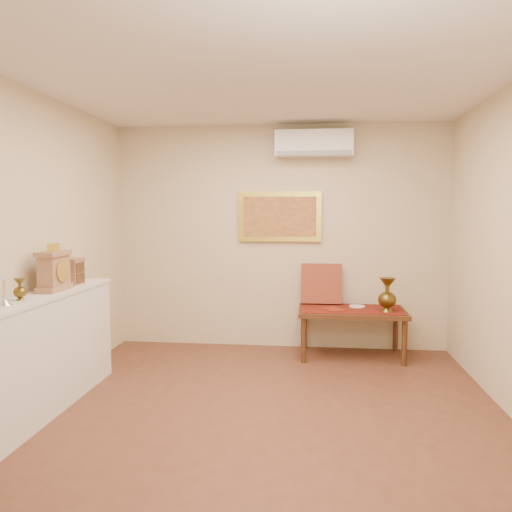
# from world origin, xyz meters

# --- Properties ---
(floor) EXTENTS (4.50, 4.50, 0.00)m
(floor) POSITION_xyz_m (0.00, 0.00, 0.00)
(floor) COLOR brown
(floor) RESTS_ON ground
(ceiling) EXTENTS (4.50, 4.50, 0.00)m
(ceiling) POSITION_xyz_m (0.00, 0.00, 2.70)
(ceiling) COLOR silver
(ceiling) RESTS_ON ground
(wall_back) EXTENTS (4.00, 0.02, 2.70)m
(wall_back) POSITION_xyz_m (0.00, 2.25, 1.35)
(wall_back) COLOR beige
(wall_back) RESTS_ON ground
(wall_front) EXTENTS (4.00, 0.02, 2.70)m
(wall_front) POSITION_xyz_m (0.00, -2.25, 1.35)
(wall_front) COLOR beige
(wall_front) RESTS_ON ground
(wall_left) EXTENTS (0.02, 4.50, 2.70)m
(wall_left) POSITION_xyz_m (-2.00, 0.00, 1.35)
(wall_left) COLOR beige
(wall_left) RESTS_ON ground
(candlestick) EXTENTS (0.10, 0.10, 0.21)m
(candlestick) POSITION_xyz_m (-1.82, -0.47, 1.09)
(candlestick) COLOR silver
(candlestick) RESTS_ON display_ledge
(brass_urn_small) EXTENTS (0.10, 0.10, 0.22)m
(brass_urn_small) POSITION_xyz_m (-1.82, -0.27, 1.09)
(brass_urn_small) COLOR brown
(brass_urn_small) RESTS_ON display_ledge
(table_cloth) EXTENTS (1.14, 0.59, 0.01)m
(table_cloth) POSITION_xyz_m (0.85, 1.88, 0.55)
(table_cloth) COLOR maroon
(table_cloth) RESTS_ON low_table
(brass_urn_tall) EXTENTS (0.20, 0.20, 0.46)m
(brass_urn_tall) POSITION_xyz_m (1.22, 1.77, 0.79)
(brass_urn_tall) COLOR brown
(brass_urn_tall) RESTS_ON table_cloth
(plate) EXTENTS (0.18, 0.18, 0.01)m
(plate) POSITION_xyz_m (0.92, 1.99, 0.56)
(plate) COLOR white
(plate) RESTS_ON table_cloth
(menu) EXTENTS (0.29, 0.31, 0.01)m
(menu) POSITION_xyz_m (0.64, 1.78, 0.56)
(menu) COLOR maroon
(menu) RESTS_ON table_cloth
(cushion) EXTENTS (0.48, 0.20, 0.49)m
(cushion) POSITION_xyz_m (0.51, 2.16, 0.80)
(cushion) COLOR maroon
(cushion) RESTS_ON table_cloth
(display_ledge) EXTENTS (0.37, 2.02, 0.98)m
(display_ledge) POSITION_xyz_m (-1.82, 0.00, 0.49)
(display_ledge) COLOR silver
(display_ledge) RESTS_ON floor
(mantel_clock) EXTENTS (0.17, 0.36, 0.41)m
(mantel_clock) POSITION_xyz_m (-1.80, 0.20, 1.15)
(mantel_clock) COLOR #9E7051
(mantel_clock) RESTS_ON display_ledge
(wooden_chest) EXTENTS (0.16, 0.21, 0.24)m
(wooden_chest) POSITION_xyz_m (-1.83, 0.59, 1.10)
(wooden_chest) COLOR #9E7051
(wooden_chest) RESTS_ON display_ledge
(low_table) EXTENTS (1.20, 0.70, 0.55)m
(low_table) POSITION_xyz_m (0.85, 1.88, 0.48)
(low_table) COLOR #4C2B16
(low_table) RESTS_ON floor
(painting) EXTENTS (1.00, 0.06, 0.60)m
(painting) POSITION_xyz_m (0.00, 2.22, 1.60)
(painting) COLOR gold
(painting) RESTS_ON wall_back
(ac_unit) EXTENTS (0.90, 0.25, 0.30)m
(ac_unit) POSITION_xyz_m (0.40, 2.12, 2.45)
(ac_unit) COLOR white
(ac_unit) RESTS_ON wall_back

